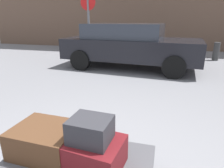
{
  "coord_description": "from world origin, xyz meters",
  "views": [
    {
      "loc": [
        0.68,
        -1.33,
        1.56
      ],
      "look_at": [
        0.0,
        1.2,
        0.69
      ],
      "focal_mm": 31.55,
      "sensor_mm": 36.0,
      "label": 1
    }
  ],
  "objects_px": {
    "parked_car": "(129,45)",
    "luggage_cart": "(78,168)",
    "suitcase_maroon_stacked_top": "(91,153)",
    "suitcase_brown_front_left": "(46,140)",
    "duffel_bag_charcoal_topmost_pile": "(91,130)",
    "bollard_kerb_near": "(216,51)",
    "no_parking_sign": "(89,23)"
  },
  "relations": [
    {
      "from": "parked_car",
      "to": "luggage_cart",
      "type": "bearing_deg",
      "value": -84.87
    },
    {
      "from": "suitcase_maroon_stacked_top",
      "to": "parked_car",
      "type": "bearing_deg",
      "value": 103.88
    },
    {
      "from": "suitcase_brown_front_left",
      "to": "duffel_bag_charcoal_topmost_pile",
      "type": "relative_size",
      "value": 1.75
    },
    {
      "from": "luggage_cart",
      "to": "suitcase_brown_front_left",
      "type": "height_order",
      "value": "suitcase_brown_front_left"
    },
    {
      "from": "parked_car",
      "to": "bollard_kerb_near",
      "type": "bearing_deg",
      "value": 34.02
    },
    {
      "from": "luggage_cart",
      "to": "parked_car",
      "type": "relative_size",
      "value": 0.3
    },
    {
      "from": "suitcase_maroon_stacked_top",
      "to": "duffel_bag_charcoal_topmost_pile",
      "type": "bearing_deg",
      "value": 0.0
    },
    {
      "from": "suitcase_brown_front_left",
      "to": "no_parking_sign",
      "type": "distance_m",
      "value": 5.09
    },
    {
      "from": "parked_car",
      "to": "bollard_kerb_near",
      "type": "xyz_separation_m",
      "value": [
        3.07,
        2.07,
        -0.41
      ]
    },
    {
      "from": "suitcase_maroon_stacked_top",
      "to": "parked_car",
      "type": "xyz_separation_m",
      "value": [
        -0.6,
        5.1,
        0.29
      ]
    },
    {
      "from": "suitcase_maroon_stacked_top",
      "to": "suitcase_brown_front_left",
      "type": "bearing_deg",
      "value": 179.83
    },
    {
      "from": "luggage_cart",
      "to": "bollard_kerb_near",
      "type": "distance_m",
      "value": 7.63
    },
    {
      "from": "duffel_bag_charcoal_topmost_pile",
      "to": "parked_car",
      "type": "bearing_deg",
      "value": 100.56
    },
    {
      "from": "parked_car",
      "to": "no_parking_sign",
      "type": "bearing_deg",
      "value": -169.47
    },
    {
      "from": "parked_car",
      "to": "bollard_kerb_near",
      "type": "distance_m",
      "value": 3.73
    },
    {
      "from": "suitcase_brown_front_left",
      "to": "parked_car",
      "type": "height_order",
      "value": "parked_car"
    },
    {
      "from": "suitcase_maroon_stacked_top",
      "to": "parked_car",
      "type": "height_order",
      "value": "parked_car"
    },
    {
      "from": "parked_car",
      "to": "duffel_bag_charcoal_topmost_pile",
      "type": "bearing_deg",
      "value": -83.28
    },
    {
      "from": "luggage_cart",
      "to": "suitcase_maroon_stacked_top",
      "type": "xyz_separation_m",
      "value": [
        0.14,
        -0.01,
        0.2
      ]
    },
    {
      "from": "suitcase_brown_front_left",
      "to": "duffel_bag_charcoal_topmost_pile",
      "type": "height_order",
      "value": "duffel_bag_charcoal_topmost_pile"
    },
    {
      "from": "suitcase_brown_front_left",
      "to": "bollard_kerb_near",
      "type": "relative_size",
      "value": 0.83
    },
    {
      "from": "suitcase_maroon_stacked_top",
      "to": "suitcase_brown_front_left",
      "type": "height_order",
      "value": "suitcase_brown_front_left"
    },
    {
      "from": "luggage_cart",
      "to": "duffel_bag_charcoal_topmost_pile",
      "type": "relative_size",
      "value": 3.98
    },
    {
      "from": "no_parking_sign",
      "to": "suitcase_brown_front_left",
      "type": "bearing_deg",
      "value": -73.46
    },
    {
      "from": "suitcase_maroon_stacked_top",
      "to": "duffel_bag_charcoal_topmost_pile",
      "type": "distance_m",
      "value": 0.23
    },
    {
      "from": "luggage_cart",
      "to": "suitcase_brown_front_left",
      "type": "distance_m",
      "value": 0.39
    },
    {
      "from": "luggage_cart",
      "to": "parked_car",
      "type": "distance_m",
      "value": 5.13
    },
    {
      "from": "bollard_kerb_near",
      "to": "no_parking_sign",
      "type": "height_order",
      "value": "no_parking_sign"
    },
    {
      "from": "suitcase_brown_front_left",
      "to": "bollard_kerb_near",
      "type": "bearing_deg",
      "value": 69.55
    },
    {
      "from": "luggage_cart",
      "to": "parked_car",
      "type": "xyz_separation_m",
      "value": [
        -0.46,
        5.09,
        0.49
      ]
    },
    {
      "from": "luggage_cart",
      "to": "no_parking_sign",
      "type": "relative_size",
      "value": 0.58
    },
    {
      "from": "luggage_cart",
      "to": "bollard_kerb_near",
      "type": "bearing_deg",
      "value": 69.94
    }
  ]
}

